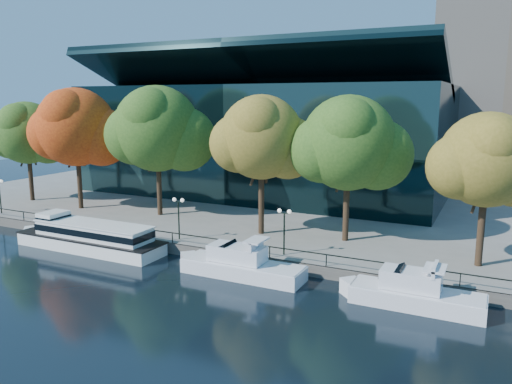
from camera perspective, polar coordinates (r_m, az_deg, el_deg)
The scene contains 15 objects.
ground at distance 45.29m, azimuth -11.90°, elevation -7.94°, with size 160.00×160.00×0.00m, color black.
promenade at distance 76.19m, azimuth 5.13°, elevation 0.15°, with size 90.00×67.08×1.00m.
railing at distance 47.21m, azimuth -9.56°, elevation -4.64°, with size 88.20×0.08×0.99m.
convention_building at distance 72.53m, azimuth 0.95°, elevation 6.05°, with size 50.00×24.57×21.43m.
tour_boat at distance 50.58m, azimuth -18.83°, elevation -4.70°, with size 17.11×3.82×3.25m.
cruiser_near at distance 41.03m, azimuth -2.10°, elevation -8.18°, with size 11.35×2.92×3.29m.
cruiser_far at distance 36.87m, azimuth 17.25°, elevation -10.83°, with size 10.06×2.79×3.29m.
tree_0 at distance 71.48m, azimuth -24.64°, elevation 6.03°, with size 10.09×8.27×12.95m.
tree_1 at distance 63.74m, azimuth -19.80°, elevation 6.80°, with size 11.72×9.61×14.60m.
tree_2 at distance 57.49m, azimuth -11.12°, elevation 6.90°, with size 12.10×9.92×14.77m.
tree_3 at distance 48.30m, azimuth 0.77°, elevation 6.06°, with size 10.23×8.39×13.68m.
tree_4 at distance 46.60m, azimuth 10.69°, elevation 5.29°, with size 10.97×9.00×13.64m.
tree_5 at distance 42.62m, azimuth 25.07°, elevation 3.12°, with size 9.29×7.62×12.29m.
lamp_1 at distance 47.77m, azimuth -8.85°, elevation -1.92°, with size 1.26×0.36×4.03m.
lamp_2 at distance 42.60m, azimuth 3.25°, elevation -3.33°, with size 1.26×0.36×4.03m.
Camera 1 is at (26.85, -33.60, 14.18)m, focal length 35.00 mm.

